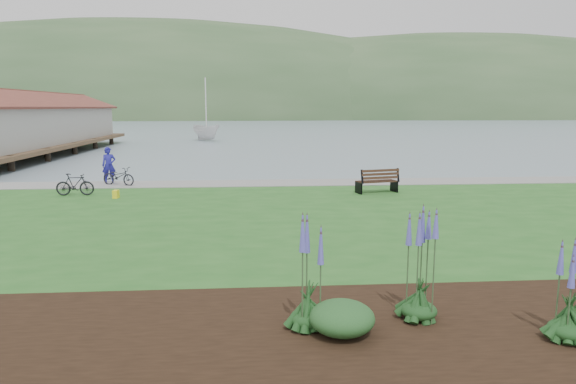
# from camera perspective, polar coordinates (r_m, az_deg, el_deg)

# --- Properties ---
(ground) EXTENTS (600.00, 600.00, 0.00)m
(ground) POSITION_cam_1_polar(r_m,az_deg,el_deg) (17.97, 0.43, -3.49)
(ground) COLOR gray
(ground) RESTS_ON ground
(lawn) EXTENTS (34.00, 20.00, 0.40)m
(lawn) POSITION_cam_1_polar(r_m,az_deg,el_deg) (15.98, 1.02, -4.38)
(lawn) COLOR #245B20
(lawn) RESTS_ON ground
(shoreline_path) EXTENTS (34.00, 2.20, 0.03)m
(shoreline_path) POSITION_cam_1_polar(r_m,az_deg,el_deg) (24.66, -0.89, 1.02)
(shoreline_path) COLOR gray
(shoreline_path) RESTS_ON lawn
(garden_bed) EXTENTS (24.00, 4.40, 0.04)m
(garden_bed) POSITION_cam_1_polar(r_m,az_deg,el_deg) (9.55, 24.56, -13.56)
(garden_bed) COLOR black
(garden_bed) RESTS_ON lawn
(far_hillside) EXTENTS (580.00, 80.00, 38.00)m
(far_hillside) POSITION_cam_1_polar(r_m,az_deg,el_deg) (188.72, 2.25, 8.18)
(far_hillside) COLOR #355530
(far_hillside) RESTS_ON ground
(pier_pavilion) EXTENTS (8.00, 36.00, 5.40)m
(pier_pavilion) POSITION_cam_1_polar(r_m,az_deg,el_deg) (48.67, -26.91, 6.79)
(pier_pavilion) COLOR #4C3826
(pier_pavilion) RESTS_ON ground
(park_bench) EXTENTS (1.86, 1.10, 1.08)m
(park_bench) POSITION_cam_1_polar(r_m,az_deg,el_deg) (22.10, 9.97, 1.27)
(park_bench) COLOR black
(park_bench) RESTS_ON lawn
(person) EXTENTS (0.87, 0.73, 2.04)m
(person) POSITION_cam_1_polar(r_m,az_deg,el_deg) (25.97, -19.30, 3.15)
(person) COLOR navy
(person) RESTS_ON lawn
(bicycle_a) EXTENTS (1.16, 1.75, 0.87)m
(bicycle_a) POSITION_cam_1_polar(r_m,az_deg,el_deg) (25.15, -18.31, 1.67)
(bicycle_a) COLOR black
(bicycle_a) RESTS_ON lawn
(bicycle_b) EXTENTS (0.47, 1.54, 0.92)m
(bicycle_b) POSITION_cam_1_polar(r_m,az_deg,el_deg) (22.90, -22.60, 0.78)
(bicycle_b) COLOR black
(bicycle_b) RESTS_ON lawn
(sailboat) EXTENTS (12.50, 12.56, 23.78)m
(sailboat) POSITION_cam_1_polar(r_m,az_deg,el_deg) (62.89, -9.01, 5.64)
(sailboat) COLOR silver
(sailboat) RESTS_ON ground
(pannier) EXTENTS (0.22, 0.32, 0.32)m
(pannier) POSITION_cam_1_polar(r_m,az_deg,el_deg) (21.70, -18.58, -0.23)
(pannier) COLOR yellow
(pannier) RESTS_ON lawn
(echium_0) EXTENTS (0.62, 0.62, 1.76)m
(echium_0) POSITION_cam_1_polar(r_m,az_deg,el_deg) (9.13, 28.98, -9.88)
(echium_0) COLOR #153A17
(echium_0) RESTS_ON garden_bed
(echium_4) EXTENTS (0.62, 0.62, 2.37)m
(echium_4) POSITION_cam_1_polar(r_m,az_deg,el_deg) (8.95, 14.55, -7.42)
(echium_4) COLOR #153A17
(echium_4) RESTS_ON garden_bed
(echium_5) EXTENTS (0.62, 0.62, 2.14)m
(echium_5) POSITION_cam_1_polar(r_m,az_deg,el_deg) (8.44, 2.32, -9.70)
(echium_5) COLOR #153A17
(echium_5) RESTS_ON garden_bed
(shrub_0) EXTENTS (1.05, 1.05, 0.53)m
(shrub_0) POSITION_cam_1_polar(r_m,az_deg,el_deg) (8.43, 6.01, -13.73)
(shrub_0) COLOR #1E4C21
(shrub_0) RESTS_ON garden_bed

